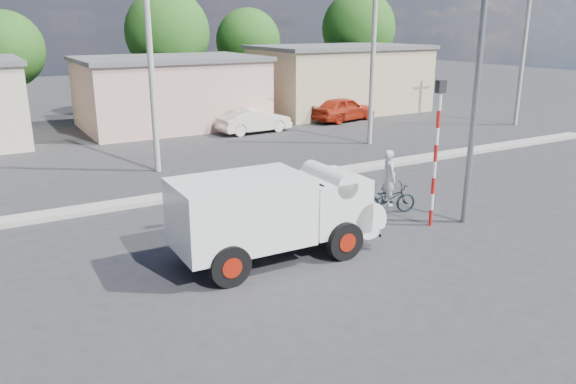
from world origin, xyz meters
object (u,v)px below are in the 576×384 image
car_cream (254,120)px  traffic_pole (437,142)px  cyclist (389,187)px  bicycle (388,199)px  streetlight (475,58)px  car_red (343,109)px  truck (278,211)px

car_cream → traffic_pole: traffic_pole is taller
cyclist → car_cream: size_ratio=0.43×
bicycle → traffic_pole: size_ratio=0.43×
bicycle → streetlight: size_ratio=0.21×
car_cream → car_red: bearing=-87.1°
cyclist → traffic_pole: (0.41, -1.53, 1.70)m
car_cream → cyclist: bearing=167.0°
bicycle → car_cream: car_cream is taller
bicycle → car_cream: 14.79m
truck → car_cream: (7.23, 15.89, -0.58)m
truck → cyclist: truck is taller
car_cream → streetlight: streetlight is taller
truck → traffic_pole: traffic_pole is taller
cyclist → car_red: size_ratio=0.40×
car_red → traffic_pole: size_ratio=1.02×
truck → traffic_pole: 5.32m
cyclist → car_cream: cyclist is taller
truck → cyclist: (4.74, 1.31, -0.36)m
truck → car_red: bearing=51.2°
truck → car_red: size_ratio=1.25×
bicycle → cyclist: (0.00, 0.00, 0.41)m
cyclist → streetlight: size_ratio=0.20×
car_red → streetlight: size_ratio=0.49×
traffic_pole → cyclist: bearing=104.8°
cyclist → streetlight: (1.35, -1.83, 4.07)m
truck → car_cream: size_ratio=1.34×
cyclist → streetlight: bearing=-127.8°
bicycle → car_cream: (2.48, 14.58, 0.19)m
cyclist → car_red: bearing=-14.6°
car_red → traffic_pole: 19.01m
car_cream → streetlight: (-1.14, -16.41, 4.28)m
car_cream → streetlight: bearing=172.7°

